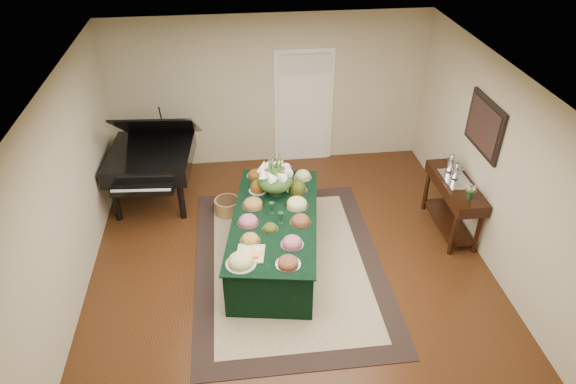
{
  "coord_description": "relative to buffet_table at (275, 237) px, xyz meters",
  "views": [
    {
      "loc": [
        -0.67,
        -5.36,
        4.89
      ],
      "look_at": [
        0.0,
        0.3,
        1.05
      ],
      "focal_mm": 32.0,
      "sensor_mm": 36.0,
      "label": 1
    }
  ],
  "objects": [
    {
      "name": "area_rug",
      "position": [
        0.17,
        -0.17,
        -0.36
      ],
      "size": [
        2.61,
        3.65,
        0.01
      ],
      "color": "black",
      "rests_on": "ground"
    },
    {
      "name": "green_goblets",
      "position": [
        0.02,
        -0.04,
        0.45
      ],
      "size": [
        0.18,
        0.32,
        0.18
      ],
      "color": "#15341D",
      "rests_on": "buffet_table"
    },
    {
      "name": "tea_service",
      "position": [
        2.69,
        0.5,
        0.62
      ],
      "size": [
        0.34,
        0.58,
        0.3
      ],
      "color": "silver",
      "rests_on": "mahogany_sideboard"
    },
    {
      "name": "floral_centerpiece",
      "position": [
        0.07,
        0.55,
        0.67
      ],
      "size": [
        0.53,
        0.53,
        0.53
      ],
      "color": "#15341D",
      "rests_on": "buffet_table"
    },
    {
      "name": "wicker_basket",
      "position": [
        -0.65,
        1.15,
        -0.24
      ],
      "size": [
        0.4,
        0.4,
        0.25
      ],
      "primitive_type": "cylinder",
      "color": "olive",
      "rests_on": "ground"
    },
    {
      "name": "buffet_table",
      "position": [
        0.0,
        0.0,
        0.0
      ],
      "size": [
        1.52,
        2.57,
        0.72
      ],
      "color": "black",
      "rests_on": "ground"
    },
    {
      "name": "wall_painting",
      "position": [
        2.91,
        0.34,
        1.39
      ],
      "size": [
        0.05,
        0.95,
        0.75
      ],
      "color": "black",
      "rests_on": "ground"
    },
    {
      "name": "mahogany_sideboard",
      "position": [
        2.69,
        0.34,
        0.31
      ],
      "size": [
        0.45,
        1.33,
        0.87
      ],
      "color": "black",
      "rests_on": "ground"
    },
    {
      "name": "pink_bouquet",
      "position": [
        2.69,
        -0.09,
        0.64
      ],
      "size": [
        0.17,
        0.17,
        0.21
      ],
      "color": "#15341D",
      "rests_on": "mahogany_sideboard"
    },
    {
      "name": "cutting_board",
      "position": [
        -0.37,
        -0.72,
        0.39
      ],
      "size": [
        0.39,
        0.39,
        0.1
      ],
      "color": "tan",
      "rests_on": "buffet_table"
    },
    {
      "name": "grand_piano",
      "position": [
        -1.81,
        1.69,
        0.43
      ],
      "size": [
        1.5,
        1.65,
        1.62
      ],
      "color": "black",
      "rests_on": "ground"
    },
    {
      "name": "food_platters",
      "position": [
        -0.01,
        0.08,
        0.41
      ],
      "size": [
        1.34,
        2.34,
        0.14
      ],
      "color": "silver",
      "rests_on": "buffet_table"
    },
    {
      "name": "kitchen_doorway",
      "position": [
        0.79,
        2.76,
        0.66
      ],
      "size": [
        1.05,
        0.07,
        2.1
      ],
      "color": "white",
      "rests_on": "ground"
    },
    {
      "name": "ground",
      "position": [
        0.19,
        -0.21,
        -0.36
      ],
      "size": [
        6.0,
        6.0,
        0.0
      ],
      "primitive_type": "plane",
      "color": "black",
      "rests_on": "ground"
    }
  ]
}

